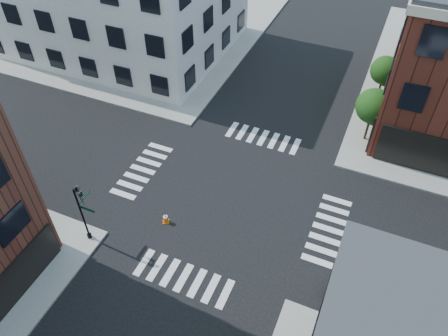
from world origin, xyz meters
TOP-DOWN VIEW (x-y plane):
  - ground at (0.00, 0.00)m, footprint 120.00×120.00m
  - sidewalk_nw at (-21.00, 21.00)m, footprint 30.00×30.00m
  - tree_near at (7.56, 9.98)m, footprint 2.69×2.69m
  - tree_far at (7.56, 15.98)m, footprint 2.43×2.43m
  - signal_pole at (-6.72, -6.68)m, footprint 1.29×1.24m
  - box_truck at (12.98, -4.80)m, footprint 9.11×2.93m
  - traffic_cone at (-3.01, -3.67)m, footprint 0.56×0.56m

SIDE VIEW (x-z plane):
  - ground at x=0.00m, z-range 0.00..0.00m
  - sidewalk_nw at x=-21.00m, z-range 0.00..0.15m
  - traffic_cone at x=-3.01m, z-range -0.01..0.76m
  - box_truck at x=12.98m, z-range 0.08..4.17m
  - signal_pole at x=-6.72m, z-range 0.56..5.16m
  - tree_far at x=7.56m, z-range 0.84..4.91m
  - tree_near at x=7.56m, z-range 0.91..5.41m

